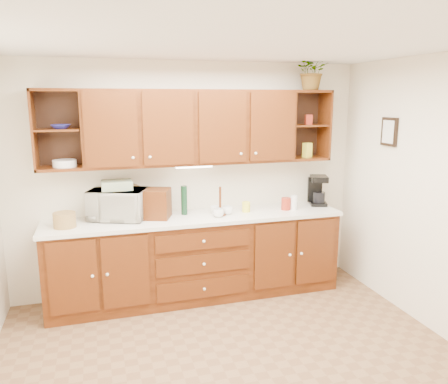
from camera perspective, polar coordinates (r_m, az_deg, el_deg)
floor at (r=3.90m, az=1.75°, el=-22.11°), size 4.00×4.00×0.00m
ceiling at (r=3.25m, az=2.05°, el=19.32°), size 4.00×4.00×0.00m
back_wall at (r=5.00m, az=-4.44°, el=1.76°), size 4.00×0.00×4.00m
base_cabinets at (r=4.94m, az=-3.54°, el=-8.59°), size 3.20×0.60×0.90m
countertop at (r=4.79m, az=-3.58°, el=-3.36°), size 3.24×0.64×0.04m
upper_cabinets at (r=4.77m, az=-4.03°, el=8.45°), size 3.20×0.33×0.80m
undercabinet_light at (r=4.76m, az=-3.93°, el=3.33°), size 0.40×0.05×0.02m
framed_picture at (r=4.98m, az=20.78°, el=7.37°), size 0.03×0.24×0.30m
wicker_basket at (r=4.61m, az=-20.11°, el=-3.45°), size 0.25×0.25×0.15m
microwave at (r=4.75m, az=-13.70°, el=-1.56°), size 0.68×0.57×0.32m
towel_stack at (r=4.71m, az=-13.83°, el=0.89°), size 0.32×0.23×0.09m
wine_bottle at (r=4.81m, az=-5.23°, el=-1.08°), size 0.09×0.09×0.32m
woven_tray at (r=4.92m, az=-11.96°, el=-2.81°), size 0.36×0.13×0.35m
bread_box at (r=4.73m, az=-9.82°, el=-1.48°), size 0.52×0.42×0.31m
mug_tree at (r=4.79m, az=-0.51°, el=-2.46°), size 0.25×0.27×0.32m
canister_red at (r=5.07m, az=8.10°, el=-1.53°), size 0.13×0.13×0.14m
canister_white at (r=5.09m, az=9.10°, el=-1.38°), size 0.11×0.11×0.16m
canister_yellow at (r=4.94m, az=2.90°, el=-1.94°), size 0.09×0.09×0.12m
coffee_maker at (r=5.37m, az=12.13°, el=0.17°), size 0.26×0.30×0.35m
bowl_stack at (r=4.65m, az=-20.54°, el=8.00°), size 0.23×0.23×0.04m
plate_stack at (r=4.68m, az=-20.10°, el=3.54°), size 0.30×0.30×0.07m
pantry_box_yellow at (r=5.23m, az=10.82°, el=5.40°), size 0.11×0.10×0.17m
pantry_box_red at (r=5.22m, az=10.99°, el=9.27°), size 0.09×0.08×0.11m
potted_plant at (r=5.20m, az=11.50°, el=15.26°), size 0.45×0.41×0.42m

